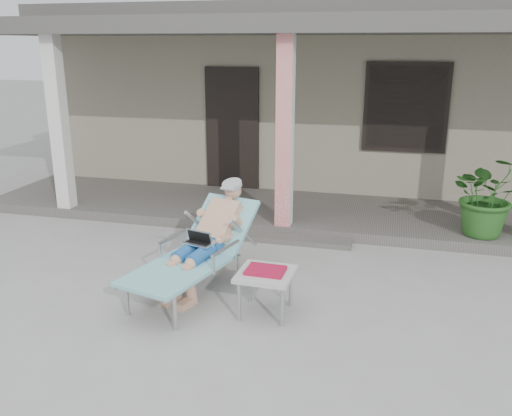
# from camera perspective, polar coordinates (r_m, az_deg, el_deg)

# --- Properties ---
(ground) EXTENTS (60.00, 60.00, 0.00)m
(ground) POSITION_cam_1_polar(r_m,az_deg,el_deg) (5.91, -1.34, -9.58)
(ground) COLOR #9E9E99
(ground) RESTS_ON ground
(house) EXTENTS (10.40, 5.40, 3.30)m
(house) POSITION_cam_1_polar(r_m,az_deg,el_deg) (11.71, 7.39, 12.10)
(house) COLOR gray
(house) RESTS_ON ground
(porch_deck) EXTENTS (10.00, 2.00, 0.15)m
(porch_deck) POSITION_cam_1_polar(r_m,az_deg,el_deg) (8.60, 4.04, -0.40)
(porch_deck) COLOR #605B56
(porch_deck) RESTS_ON ground
(porch_overhang) EXTENTS (10.00, 2.30, 2.85)m
(porch_overhang) POSITION_cam_1_polar(r_m,az_deg,el_deg) (8.16, 4.38, 17.98)
(porch_overhang) COLOR silver
(porch_overhang) RESTS_ON porch_deck
(porch_step) EXTENTS (2.00, 0.30, 0.07)m
(porch_step) POSITION_cam_1_polar(r_m,az_deg,el_deg) (7.55, 2.44, -3.21)
(porch_step) COLOR #605B56
(porch_step) RESTS_ON ground
(lounger) EXTENTS (1.13, 1.92, 1.21)m
(lounger) POSITION_cam_1_polar(r_m,az_deg,el_deg) (5.91, -5.80, -1.86)
(lounger) COLOR #B7B7BC
(lounger) RESTS_ON ground
(side_table) EXTENTS (0.56, 0.56, 0.49)m
(side_table) POSITION_cam_1_polar(r_m,az_deg,el_deg) (5.45, 1.02, -7.17)
(side_table) COLOR #BABAB5
(side_table) RESTS_ON ground
(potted_palm) EXTENTS (1.14, 1.03, 1.12)m
(potted_palm) POSITION_cam_1_polar(r_m,az_deg,el_deg) (7.83, 23.31, 1.27)
(potted_palm) COLOR #26591E
(potted_palm) RESTS_ON porch_deck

